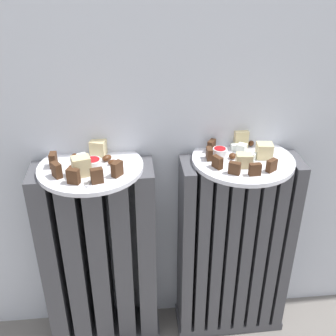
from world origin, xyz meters
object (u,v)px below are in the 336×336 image
object	(u,v)px
fork	(94,176)
plate_right	(243,160)
jam_bowl_right	(220,151)
plate_left	(91,167)
jam_bowl_left	(93,163)
radiator_right	(234,251)
radiator_left	(100,260)

from	to	relation	value
fork	plate_right	bearing A→B (deg)	8.21
jam_bowl_right	fork	distance (m)	0.36
plate_left	jam_bowl_left	xyz separation A→B (m)	(0.01, -0.01, 0.02)
plate_left	jam_bowl_right	xyz separation A→B (m)	(0.36, 0.02, 0.02)
jam_bowl_left	plate_left	bearing A→B (deg)	127.16
radiator_right	plate_left	world-z (taller)	plate_left
radiator_left	jam_bowl_left	xyz separation A→B (m)	(0.01, -0.01, 0.35)
plate_right	jam_bowl_left	size ratio (longest dim) A/B	6.32
radiator_right	plate_right	size ratio (longest dim) A/B	2.23
plate_right	jam_bowl_right	world-z (taller)	jam_bowl_right
radiator_left	fork	size ratio (longest dim) A/B	6.51
radiator_right	jam_bowl_left	bearing A→B (deg)	-178.47
radiator_left	radiator_right	world-z (taller)	same
radiator_left	jam_bowl_left	size ratio (longest dim) A/B	14.06
radiator_left	jam_bowl_right	xyz separation A→B (m)	(0.36, 0.02, 0.35)
jam_bowl_left	plate_right	bearing A→B (deg)	1.53
jam_bowl_left	radiator_right	bearing A→B (deg)	1.53
radiator_left	fork	xyz separation A→B (m)	(0.01, -0.06, 0.34)
radiator_right	plate_left	bearing A→B (deg)	-180.00
radiator_left	plate_right	distance (m)	0.54
radiator_right	fork	bearing A→B (deg)	-171.79
radiator_right	jam_bowl_right	size ratio (longest dim) A/B	15.74
jam_bowl_right	jam_bowl_left	bearing A→B (deg)	-174.23
jam_bowl_right	plate_left	bearing A→B (deg)	-176.11
radiator_right	plate_left	distance (m)	0.54
plate_right	radiator_left	bearing A→B (deg)	180.00
radiator_left	jam_bowl_left	bearing A→B (deg)	-52.84
radiator_right	plate_right	world-z (taller)	plate_right
jam_bowl_left	fork	world-z (taller)	jam_bowl_left
radiator_right	jam_bowl_left	size ratio (longest dim) A/B	14.06
radiator_right	fork	distance (m)	0.53
jam_bowl_left	radiator_left	bearing A→B (deg)	127.16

